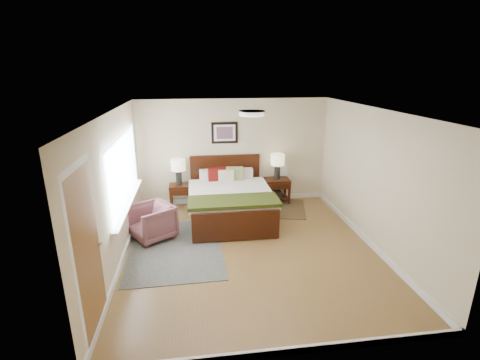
{
  "coord_description": "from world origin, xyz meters",
  "views": [
    {
      "loc": [
        -0.95,
        -5.58,
        3.14
      ],
      "look_at": [
        -0.07,
        0.9,
        1.05
      ],
      "focal_mm": 26.0,
      "sensor_mm": 36.0,
      "label": 1
    }
  ],
  "objects_px": {
    "bed": "(230,195)",
    "rug_persian": "(176,248)",
    "lamp_left": "(178,167)",
    "lamp_right": "(278,162)",
    "nightstand_left": "(179,190)",
    "armchair": "(152,222)",
    "nightstand_right": "(277,188)"
  },
  "relations": [
    {
      "from": "bed",
      "to": "rug_persian",
      "type": "bearing_deg",
      "value": -133.34
    },
    {
      "from": "lamp_left",
      "to": "lamp_right",
      "type": "distance_m",
      "value": 2.35
    },
    {
      "from": "nightstand_left",
      "to": "armchair",
      "type": "relative_size",
      "value": 0.74
    },
    {
      "from": "lamp_left",
      "to": "rug_persian",
      "type": "distance_m",
      "value": 2.26
    },
    {
      "from": "lamp_right",
      "to": "armchair",
      "type": "relative_size",
      "value": 0.82
    },
    {
      "from": "nightstand_right",
      "to": "lamp_right",
      "type": "bearing_deg",
      "value": 90.0
    },
    {
      "from": "armchair",
      "to": "nightstand_left",
      "type": "bearing_deg",
      "value": 129.55
    },
    {
      "from": "nightstand_right",
      "to": "armchair",
      "type": "distance_m",
      "value": 3.23
    },
    {
      "from": "bed",
      "to": "armchair",
      "type": "bearing_deg",
      "value": -155.26
    },
    {
      "from": "lamp_left",
      "to": "armchair",
      "type": "bearing_deg",
      "value": -107.01
    },
    {
      "from": "armchair",
      "to": "rug_persian",
      "type": "bearing_deg",
      "value": 10.4
    },
    {
      "from": "nightstand_left",
      "to": "nightstand_right",
      "type": "relative_size",
      "value": 0.92
    },
    {
      "from": "nightstand_right",
      "to": "lamp_left",
      "type": "height_order",
      "value": "lamp_left"
    },
    {
      "from": "nightstand_left",
      "to": "rug_persian",
      "type": "xyz_separation_m",
      "value": [
        -0.03,
        -2.02,
        -0.43
      ]
    },
    {
      "from": "nightstand_right",
      "to": "lamp_left",
      "type": "relative_size",
      "value": 0.98
    },
    {
      "from": "nightstand_left",
      "to": "rug_persian",
      "type": "bearing_deg",
      "value": -90.84
    },
    {
      "from": "bed",
      "to": "lamp_left",
      "type": "height_order",
      "value": "bed"
    },
    {
      "from": "lamp_left",
      "to": "rug_persian",
      "type": "xyz_separation_m",
      "value": [
        -0.03,
        -2.04,
        -0.97
      ]
    },
    {
      "from": "lamp_right",
      "to": "armchair",
      "type": "height_order",
      "value": "lamp_right"
    },
    {
      "from": "bed",
      "to": "lamp_right",
      "type": "bearing_deg",
      "value": 33.96
    },
    {
      "from": "nightstand_left",
      "to": "lamp_left",
      "type": "bearing_deg",
      "value": 90.0
    },
    {
      "from": "lamp_right",
      "to": "nightstand_left",
      "type": "bearing_deg",
      "value": -179.51
    },
    {
      "from": "nightstand_left",
      "to": "lamp_right",
      "type": "distance_m",
      "value": 2.42
    },
    {
      "from": "nightstand_left",
      "to": "lamp_right",
      "type": "xyz_separation_m",
      "value": [
        2.35,
        0.02,
        0.59
      ]
    },
    {
      "from": "nightstand_left",
      "to": "nightstand_right",
      "type": "height_order",
      "value": "nightstand_right"
    },
    {
      "from": "bed",
      "to": "armchair",
      "type": "height_order",
      "value": "bed"
    },
    {
      "from": "nightstand_left",
      "to": "lamp_right",
      "type": "height_order",
      "value": "lamp_right"
    },
    {
      "from": "bed",
      "to": "lamp_left",
      "type": "distance_m",
      "value": 1.46
    },
    {
      "from": "nightstand_right",
      "to": "armchair",
      "type": "height_order",
      "value": "armchair"
    },
    {
      "from": "lamp_left",
      "to": "lamp_right",
      "type": "xyz_separation_m",
      "value": [
        2.35,
        0.0,
        0.04
      ]
    },
    {
      "from": "lamp_left",
      "to": "lamp_right",
      "type": "height_order",
      "value": "lamp_right"
    },
    {
      "from": "bed",
      "to": "nightstand_right",
      "type": "bearing_deg",
      "value": 33.53
    }
  ]
}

